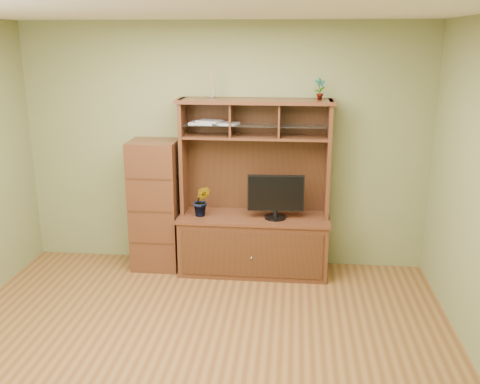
# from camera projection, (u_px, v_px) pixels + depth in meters

# --- Properties ---
(room) EXTENTS (4.54, 4.04, 2.74)m
(room) POSITION_uv_depth(u_px,v_px,m) (190.00, 198.00, 4.03)
(room) COLOR brown
(room) RESTS_ON ground
(media_hutch) EXTENTS (1.66, 0.61, 1.90)m
(media_hutch) POSITION_uv_depth(u_px,v_px,m) (254.00, 226.00, 5.88)
(media_hutch) COLOR #442313
(media_hutch) RESTS_ON room
(monitor) EXTENTS (0.60, 0.23, 0.48)m
(monitor) POSITION_uv_depth(u_px,v_px,m) (276.00, 196.00, 5.67)
(monitor) COLOR black
(monitor) RESTS_ON media_hutch
(orchid_plant) EXTENTS (0.19, 0.15, 0.34)m
(orchid_plant) POSITION_uv_depth(u_px,v_px,m) (202.00, 201.00, 5.77)
(orchid_plant) COLOR #2C511B
(orchid_plant) RESTS_ON media_hutch
(top_plant) EXTENTS (0.13, 0.11, 0.22)m
(top_plant) POSITION_uv_depth(u_px,v_px,m) (320.00, 89.00, 5.47)
(top_plant) COLOR #316423
(top_plant) RESTS_ON media_hutch
(reed_diffuser) EXTENTS (0.06, 0.06, 0.31)m
(reed_diffuser) POSITION_uv_depth(u_px,v_px,m) (212.00, 87.00, 5.58)
(reed_diffuser) COLOR silver
(reed_diffuser) RESTS_ON media_hutch
(magazines) EXTENTS (0.54, 0.26, 0.04)m
(magazines) POSITION_uv_depth(u_px,v_px,m) (212.00, 122.00, 5.68)
(magazines) COLOR silver
(magazines) RESTS_ON media_hutch
(side_cabinet) EXTENTS (0.52, 0.47, 1.45)m
(side_cabinet) POSITION_uv_depth(u_px,v_px,m) (156.00, 205.00, 5.95)
(side_cabinet) COLOR #442313
(side_cabinet) RESTS_ON room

